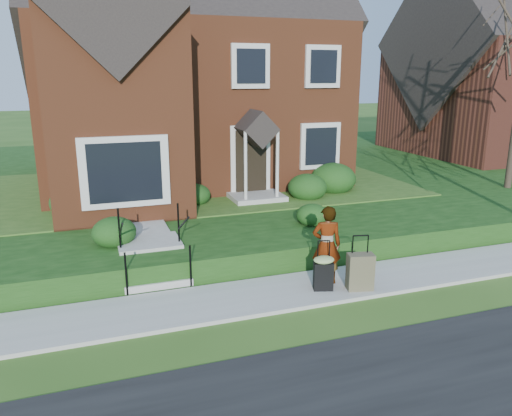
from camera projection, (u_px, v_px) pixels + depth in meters
name	position (u px, v px, depth m)	size (l,w,h in m)	color
ground	(288.00, 293.00, 10.28)	(120.00, 120.00, 0.00)	#2D5119
sidewalk	(288.00, 292.00, 10.27)	(60.00, 1.60, 0.08)	#9E9B93
terrace	(276.00, 172.00, 21.41)	(44.00, 20.00, 0.60)	#14350E
walkway	(136.00, 213.00, 13.88)	(1.20, 6.00, 0.06)	#9E9B93
main_house	(180.00, 48.00, 17.60)	(10.40, 10.20, 9.40)	brown
neighbour_house	(507.00, 55.00, 24.04)	(9.40, 8.00, 9.20)	brown
front_steps	(152.00, 256.00, 11.04)	(1.40, 2.02, 1.50)	#9E9B93
foundation_shrubs	(234.00, 190.00, 14.72)	(9.50, 4.39, 1.06)	#153510
woman	(327.00, 245.00, 10.42)	(0.61, 0.40, 1.68)	#999999
suitcase_black	(323.00, 271.00, 10.17)	(0.52, 0.47, 1.05)	black
suitcase_olive	(360.00, 272.00, 10.20)	(0.58, 0.41, 1.15)	brown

